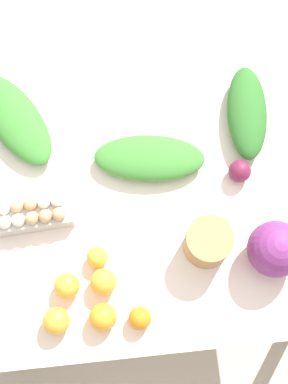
{
  "coord_description": "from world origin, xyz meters",
  "views": [
    {
      "loc": [
        0.05,
        0.49,
        2.41
      ],
      "look_at": [
        0.0,
        0.0,
        0.77
      ],
      "focal_mm": 50.0,
      "sensor_mm": 36.0,
      "label": 1
    }
  ],
  "objects_px": {
    "orange_0": "(103,317)",
    "greens_bunch_beet_tops": "(247,113)",
    "egg_carton": "(33,213)",
    "orange_4": "(56,321)",
    "greens_bunch_dandelion": "(15,120)",
    "orange_5": "(97,257)",
    "beet_root": "(240,171)",
    "orange_3": "(103,282)",
    "greens_bunch_chard": "(149,158)",
    "cabbage_purple": "(275,249)",
    "orange_1": "(140,318)",
    "orange_2": "(67,286)",
    "paper_bag": "(208,242)"
  },
  "relations": [
    {
      "from": "egg_carton",
      "to": "orange_1",
      "type": "xyz_separation_m",
      "value": [
        -0.3,
        0.35,
        -0.01
      ]
    },
    {
      "from": "beet_root",
      "to": "orange_5",
      "type": "xyz_separation_m",
      "value": [
        0.48,
        0.23,
        -0.0
      ]
    },
    {
      "from": "cabbage_purple",
      "to": "greens_bunch_dandelion",
      "type": "height_order",
      "value": "cabbage_purple"
    },
    {
      "from": "greens_bunch_chard",
      "to": "orange_3",
      "type": "distance_m",
      "value": 0.42
    },
    {
      "from": "egg_carton",
      "to": "orange_5",
      "type": "bearing_deg",
      "value": 137.07
    },
    {
      "from": "orange_4",
      "to": "orange_2",
      "type": "bearing_deg",
      "value": -110.43
    },
    {
      "from": "orange_5",
      "to": "orange_3",
      "type": "bearing_deg",
      "value": 99.69
    },
    {
      "from": "beet_root",
      "to": "orange_3",
      "type": "distance_m",
      "value": 0.56
    },
    {
      "from": "paper_bag",
      "to": "orange_3",
      "type": "xyz_separation_m",
      "value": [
        0.33,
        0.08,
        -0.02
      ]
    },
    {
      "from": "cabbage_purple",
      "to": "orange_2",
      "type": "xyz_separation_m",
      "value": [
        0.63,
        0.04,
        -0.05
      ]
    },
    {
      "from": "greens_bunch_dandelion",
      "to": "egg_carton",
      "type": "bearing_deg",
      "value": 97.77
    },
    {
      "from": "orange_4",
      "to": "orange_0",
      "type": "bearing_deg",
      "value": 178.65
    },
    {
      "from": "greens_bunch_chard",
      "to": "orange_5",
      "type": "relative_size",
      "value": 5.43
    },
    {
      "from": "orange_4",
      "to": "orange_3",
      "type": "bearing_deg",
      "value": -145.77
    },
    {
      "from": "beet_root",
      "to": "orange_2",
      "type": "relative_size",
      "value": 0.94
    },
    {
      "from": "orange_1",
      "to": "orange_4",
      "type": "relative_size",
      "value": 0.84
    },
    {
      "from": "greens_bunch_beet_tops",
      "to": "orange_5",
      "type": "height_order",
      "value": "greens_bunch_beet_tops"
    },
    {
      "from": "paper_bag",
      "to": "greens_bunch_beet_tops",
      "type": "height_order",
      "value": "paper_bag"
    },
    {
      "from": "orange_2",
      "to": "orange_3",
      "type": "relative_size",
      "value": 0.96
    },
    {
      "from": "greens_bunch_dandelion",
      "to": "orange_2",
      "type": "xyz_separation_m",
      "value": [
        -0.14,
        0.56,
        0.0
      ]
    },
    {
      "from": "cabbage_purple",
      "to": "orange_2",
      "type": "height_order",
      "value": "cabbage_purple"
    },
    {
      "from": "egg_carton",
      "to": "orange_4",
      "type": "bearing_deg",
      "value": 96.06
    },
    {
      "from": "orange_0",
      "to": "greens_bunch_beet_tops",
      "type": "bearing_deg",
      "value": -130.97
    },
    {
      "from": "cabbage_purple",
      "to": "orange_2",
      "type": "bearing_deg",
      "value": 3.45
    },
    {
      "from": "beet_root",
      "to": "orange_0",
      "type": "distance_m",
      "value": 0.63
    },
    {
      "from": "orange_0",
      "to": "paper_bag",
      "type": "bearing_deg",
      "value": -151.09
    },
    {
      "from": "paper_bag",
      "to": "orange_4",
      "type": "distance_m",
      "value": 0.51
    },
    {
      "from": "greens_bunch_dandelion",
      "to": "orange_5",
      "type": "relative_size",
      "value": 5.71
    },
    {
      "from": "greens_bunch_beet_tops",
      "to": "greens_bunch_dandelion",
      "type": "xyz_separation_m",
      "value": [
        0.77,
        -0.06,
        -0.01
      ]
    },
    {
      "from": "orange_5",
      "to": "greens_bunch_beet_tops",
      "type": "bearing_deg",
      "value": -141.16
    },
    {
      "from": "orange_3",
      "to": "greens_bunch_beet_tops",
      "type": "bearing_deg",
      "value": -135.74
    },
    {
      "from": "egg_carton",
      "to": "greens_bunch_chard",
      "type": "xyz_separation_m",
      "value": [
        -0.38,
        -0.15,
        -0.01
      ]
    },
    {
      "from": "beet_root",
      "to": "orange_4",
      "type": "relative_size",
      "value": 0.89
    },
    {
      "from": "greens_bunch_dandelion",
      "to": "orange_5",
      "type": "bearing_deg",
      "value": 115.68
    },
    {
      "from": "cabbage_purple",
      "to": "greens_bunch_chard",
      "type": "distance_m",
      "value": 0.49
    },
    {
      "from": "greens_bunch_chard",
      "to": "orange_4",
      "type": "relative_size",
      "value": 4.37
    },
    {
      "from": "orange_3",
      "to": "paper_bag",
      "type": "bearing_deg",
      "value": -165.81
    },
    {
      "from": "orange_0",
      "to": "orange_2",
      "type": "relative_size",
      "value": 1.07
    },
    {
      "from": "paper_bag",
      "to": "orange_0",
      "type": "height_order",
      "value": "paper_bag"
    },
    {
      "from": "greens_bunch_dandelion",
      "to": "greens_bunch_chard",
      "type": "bearing_deg",
      "value": 157.01
    },
    {
      "from": "egg_carton",
      "to": "greens_bunch_dandelion",
      "type": "relative_size",
      "value": 0.66
    },
    {
      "from": "greens_bunch_beet_tops",
      "to": "beet_root",
      "type": "relative_size",
      "value": 4.56
    },
    {
      "from": "paper_bag",
      "to": "greens_bunch_beet_tops",
      "type": "relative_size",
      "value": 0.43
    },
    {
      "from": "egg_carton",
      "to": "paper_bag",
      "type": "relative_size",
      "value": 1.76
    },
    {
      "from": "paper_bag",
      "to": "greens_bunch_beet_tops",
      "type": "xyz_separation_m",
      "value": [
        -0.19,
        -0.42,
        -0.02
      ]
    },
    {
      "from": "beet_root",
      "to": "orange_3",
      "type": "xyz_separation_m",
      "value": [
        0.47,
        0.31,
        0.0
      ]
    },
    {
      "from": "greens_bunch_chard",
      "to": "orange_2",
      "type": "relative_size",
      "value": 4.62
    },
    {
      "from": "orange_1",
      "to": "orange_4",
      "type": "distance_m",
      "value": 0.25
    },
    {
      "from": "greens_bunch_beet_tops",
      "to": "orange_5",
      "type": "bearing_deg",
      "value": 38.84
    },
    {
      "from": "orange_3",
      "to": "beet_root",
      "type": "bearing_deg",
      "value": -146.48
    }
  ]
}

